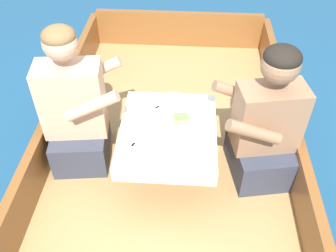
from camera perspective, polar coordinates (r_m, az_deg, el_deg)
name	(u,v)px	position (r m, az deg, el deg)	size (l,w,h in m)	color
ground_plane	(169,186)	(2.98, 0.14, -9.20)	(60.00, 60.00, 0.00)	navy
boat_deck	(169,172)	(2.84, 0.15, -6.97)	(1.75, 3.18, 0.36)	#A87F4C
gunwale_port	(50,135)	(2.77, -17.57, -1.31)	(0.06, 3.18, 0.30)	brown
gunwale_starboard	(292,146)	(2.69, 18.39, -2.95)	(0.06, 3.18, 0.30)	brown
bow_coaming	(179,29)	(3.85, 1.70, 14.57)	(1.63, 0.06, 0.35)	brown
cockpit_table	(168,133)	(2.39, 0.00, -1.07)	(0.61, 0.73, 0.37)	#B2B2B7
person_port	(76,112)	(2.50, -13.88, 2.13)	(0.56, 0.49, 1.01)	#333847
person_starboard	(265,127)	(2.41, 14.56, -0.21)	(0.57, 0.52, 0.97)	#333847
plate_sandwich	(181,122)	(2.40, 1.98, 0.63)	(0.21, 0.21, 0.01)	silver
plate_bread	(177,146)	(2.25, 1.31, -3.05)	(0.19, 0.19, 0.01)	silver
sandwich	(181,119)	(2.39, 2.00, 1.12)	(0.12, 0.10, 0.05)	tan
bowl_port_near	(174,101)	(2.54, 0.85, 3.85)	(0.15, 0.15, 0.04)	silver
bowl_starboard_near	(134,122)	(2.39, -5.15, 0.64)	(0.12, 0.12, 0.04)	silver
bowl_center_far	(201,136)	(2.29, 5.11, -1.59)	(0.12, 0.12, 0.04)	silver
coffee_cup_port	(140,98)	(2.55, -4.26, 4.24)	(0.09, 0.06, 0.06)	silver
coffee_cup_starboard	(142,138)	(2.26, -4.02, -1.81)	(0.10, 0.07, 0.07)	silver
utensil_fork_starboard	(129,150)	(2.24, -6.00, -3.69)	(0.08, 0.17, 0.00)	silver
utensil_spoon_port	(143,128)	(2.37, -3.79, -0.25)	(0.11, 0.15, 0.01)	silver
utensil_fork_port	(151,110)	(2.50, -2.67, 2.47)	(0.15, 0.11, 0.00)	silver
utensil_knife_port	(189,161)	(2.17, 3.15, -5.32)	(0.05, 0.17, 0.00)	silver
utensil_spoon_center	(144,161)	(2.17, -3.74, -5.39)	(0.15, 0.10, 0.01)	silver
utensil_knife_starboard	(160,136)	(2.31, -1.24, -1.55)	(0.17, 0.03, 0.00)	silver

